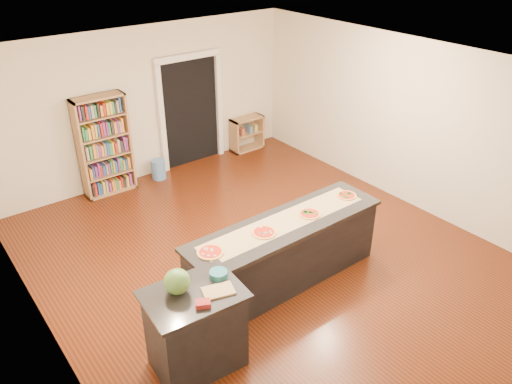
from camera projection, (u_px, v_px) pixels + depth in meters
room at (265, 172)px, 6.71m from camera, size 6.00×7.00×2.80m
doorway at (190, 105)px, 9.69m from camera, size 1.40×0.09×2.21m
kitchen_island at (285, 252)px, 6.67m from camera, size 2.85×0.77×0.94m
side_counter at (196, 329)px, 5.37m from camera, size 1.02×0.75×1.01m
bookshelf at (104, 146)px, 8.72m from camera, size 0.90×0.32×1.80m
low_shelf at (247, 133)px, 10.64m from camera, size 0.72×0.31×0.72m
waste_bin at (159, 169)px, 9.51m from camera, size 0.26×0.26×0.38m
kraft_paper at (285, 222)px, 6.46m from camera, size 2.47×0.45×0.00m
watermelon at (177, 282)px, 5.08m from camera, size 0.27×0.27×0.27m
cutting_board at (218, 291)px, 5.15m from camera, size 0.37×0.30×0.02m
package_red at (203, 304)px, 4.95m from camera, size 0.18×0.17×0.05m
package_teal at (218, 274)px, 5.34m from camera, size 0.20×0.20×0.07m
pizza_a at (210, 252)px, 5.86m from camera, size 0.31×0.31×0.02m
pizza_b at (264, 232)px, 6.22m from camera, size 0.30×0.30×0.02m
pizza_c at (309, 214)px, 6.61m from camera, size 0.28×0.28×0.02m
pizza_d at (346, 195)px, 7.05m from camera, size 0.28×0.28×0.02m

